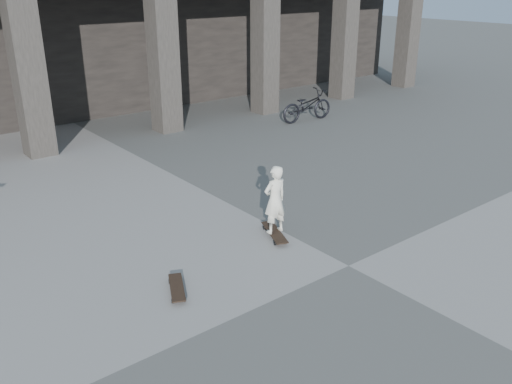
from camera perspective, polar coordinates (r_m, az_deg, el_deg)
ground at (r=8.39m, az=9.72°, el=-7.67°), size 90.00×90.00×0.00m
colonnade at (r=19.36m, az=-22.86°, el=17.08°), size 28.00×8.82×6.00m
longboard at (r=9.13m, az=1.97°, el=-4.30°), size 0.52×0.89×0.09m
skateboard_spare at (r=7.69m, az=-8.33°, el=-9.95°), size 0.49×0.75×0.09m
child at (r=8.88m, az=2.01°, el=-0.81°), size 0.44×0.30×1.17m
bicycle at (r=16.50m, az=5.39°, el=9.04°), size 1.82×0.76×0.93m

